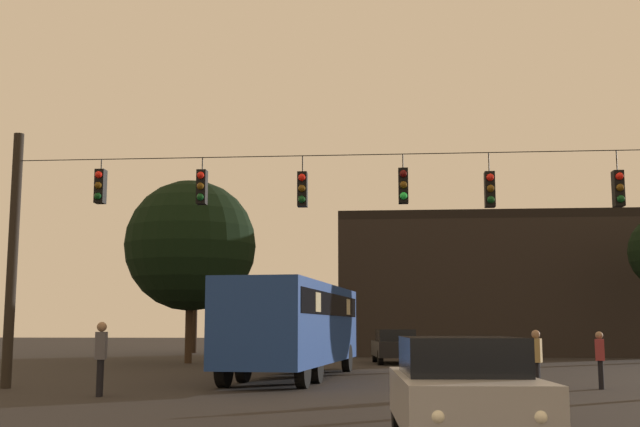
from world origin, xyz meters
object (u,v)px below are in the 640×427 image
at_px(car_far_left, 395,346).
at_px(tree_left_silhouette, 191,245).
at_px(pedestrian_crossing_center, 101,354).
at_px(tree_right_far, 196,256).
at_px(car_near_right, 462,390).
at_px(pedestrian_crossing_right, 600,357).
at_px(pedestrian_crossing_left, 537,358).
at_px(city_bus, 295,320).

height_order(car_far_left, tree_left_silhouette, tree_left_silhouette).
height_order(pedestrian_crossing_center, tree_right_far, tree_right_far).
xyz_separation_m(car_near_right, pedestrian_crossing_right, (4.66, 10.79, 0.06)).
xyz_separation_m(pedestrian_crossing_left, tree_left_silhouette, (-12.66, 15.62, 4.47)).
distance_m(car_far_left, pedestrian_crossing_left, 16.59).
relative_size(car_near_right, pedestrian_crossing_left, 2.79).
bearing_deg(tree_right_far, pedestrian_crossing_center, -80.47).
height_order(car_near_right, pedestrian_crossing_left, pedestrian_crossing_left).
relative_size(car_near_right, car_far_left, 0.99).
bearing_deg(pedestrian_crossing_center, pedestrian_crossing_left, 7.61).
relative_size(city_bus, car_far_left, 2.51).
distance_m(car_near_right, car_far_left, 25.17).
bearing_deg(car_near_right, pedestrian_crossing_right, 66.64).
height_order(car_near_right, tree_right_far, tree_right_far).
bearing_deg(pedestrian_crossing_left, city_bus, 139.39).
distance_m(car_far_left, tree_right_far, 18.71).
height_order(pedestrian_crossing_left, pedestrian_crossing_center, pedestrian_crossing_center).
height_order(car_near_right, pedestrian_crossing_center, pedestrian_crossing_center).
bearing_deg(tree_right_far, pedestrian_crossing_left, -61.77).
relative_size(pedestrian_crossing_center, tree_left_silhouette, 0.21).
height_order(pedestrian_crossing_center, tree_left_silhouette, tree_left_silhouette).
distance_m(pedestrian_crossing_center, pedestrian_crossing_right, 13.00).
distance_m(car_near_right, tree_left_silhouette, 26.88).
height_order(car_near_right, tree_left_silhouette, tree_left_silhouette).
height_order(car_far_left, pedestrian_crossing_left, pedestrian_crossing_left).
distance_m(pedestrian_crossing_left, pedestrian_crossing_right, 2.75).
xyz_separation_m(pedestrian_crossing_center, tree_left_silhouette, (-2.10, 17.03, 4.34)).
xyz_separation_m(city_bus, tree_right_far, (-9.05, 23.55, 4.19)).
height_order(city_bus, car_far_left, city_bus).
bearing_deg(car_far_left, car_near_right, -88.42).
xyz_separation_m(car_near_right, pedestrian_crossing_center, (-7.92, 7.50, 0.22)).
relative_size(city_bus, tree_left_silhouette, 1.34).
relative_size(car_near_right, tree_right_far, 0.50).
xyz_separation_m(pedestrian_crossing_center, tree_right_far, (-5.15, 30.68, 5.04)).
relative_size(car_far_left, tree_right_far, 0.50).
bearing_deg(pedestrian_crossing_left, car_near_right, -106.53).
distance_m(car_near_right, pedestrian_crossing_left, 9.29).
bearing_deg(pedestrian_crossing_center, car_near_right, -43.45).
bearing_deg(tree_right_far, car_near_right, -71.10).
xyz_separation_m(pedestrian_crossing_left, pedestrian_crossing_right, (2.01, 1.88, -0.03)).
height_order(car_far_left, pedestrian_crossing_right, pedestrian_crossing_right).
relative_size(car_far_left, pedestrian_crossing_right, 2.92).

